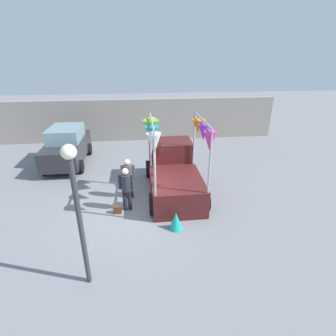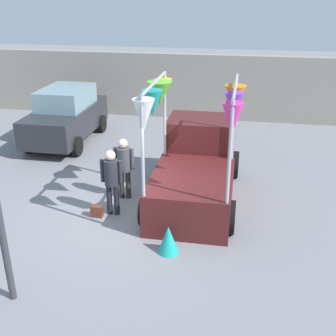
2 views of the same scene
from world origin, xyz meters
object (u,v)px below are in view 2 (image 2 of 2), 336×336
folded_kite_bundle_teal (168,239)px  parked_car (66,115)px  vendor_truck (196,163)px  person_customer (112,177)px  person_vendor (124,163)px  handbag (97,211)px

folded_kite_bundle_teal → parked_car: bearing=127.7°
vendor_truck → folded_kite_bundle_teal: bearing=-95.1°
vendor_truck → person_customer: bearing=-143.3°
person_vendor → person_customer: bearing=-93.3°
person_customer → handbag: size_ratio=5.84×
person_customer → folded_kite_bundle_teal: size_ratio=2.72×
person_vendor → folded_kite_bundle_teal: bearing=-55.3°
vendor_truck → folded_kite_bundle_teal: vendor_truck is taller
folded_kite_bundle_teal → person_vendor: bearing=124.7°
handbag → parked_car: bearing=119.2°
folded_kite_bundle_teal → person_customer: bearing=139.8°
parked_car → handbag: bearing=-60.8°
vendor_truck → parked_car: vendor_truck is taller
handbag → person_customer: bearing=29.7°
handbag → folded_kite_bundle_teal: size_ratio=0.47×
person_customer → vendor_truck: bearing=36.7°
parked_car → folded_kite_bundle_teal: size_ratio=6.67×
parked_car → folded_kite_bundle_teal: bearing=-52.3°
person_customer → person_vendor: bearing=86.7°
person_customer → handbag: (-0.35, -0.20, -0.84)m
vendor_truck → person_vendor: size_ratio=2.54×
person_vendor → folded_kite_bundle_teal: 2.78m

